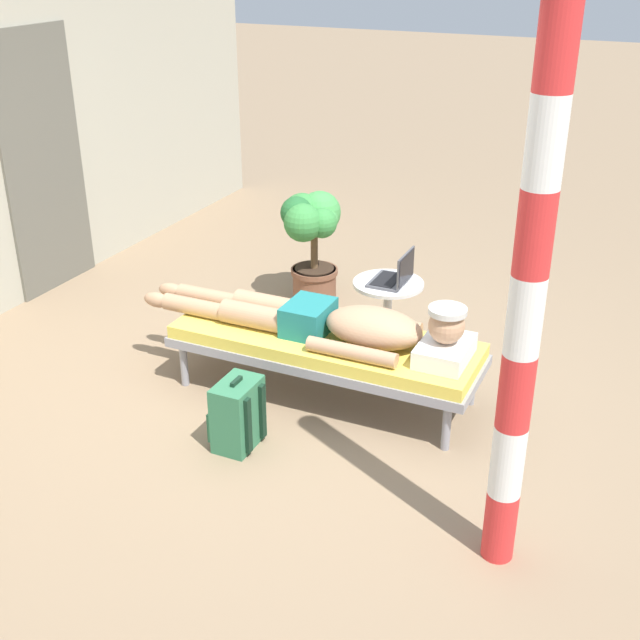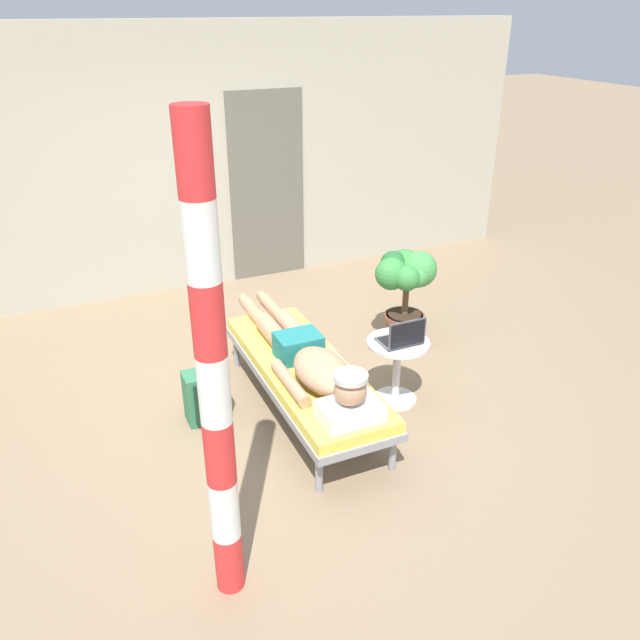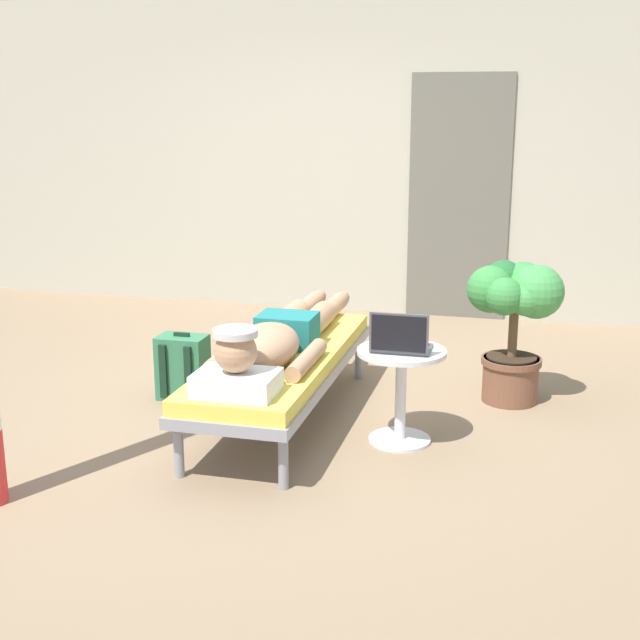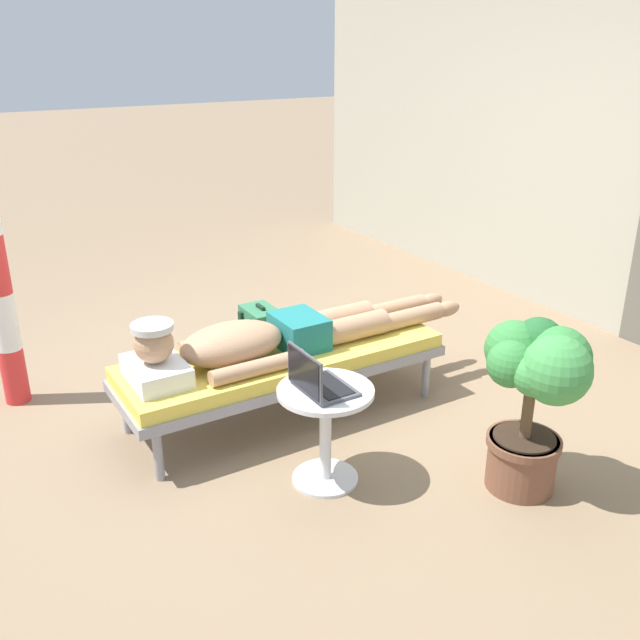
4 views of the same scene
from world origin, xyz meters
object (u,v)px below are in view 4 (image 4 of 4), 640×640
lounge_chair (283,361)px  potted_plant (536,384)px  person_reclining (269,337)px  backpack (262,336)px  side_table (325,419)px  laptop (317,381)px

lounge_chair → potted_plant: size_ratio=2.24×
person_reclining → backpack: size_ratio=5.12×
side_table → backpack: size_ratio=1.23×
person_reclining → potted_plant: size_ratio=2.51×
person_reclining → laptop: laptop is taller
lounge_chair → laptop: bearing=-15.4°
person_reclining → backpack: 0.84m
side_table → backpack: 1.48m
laptop → backpack: bearing=163.7°
side_table → potted_plant: potted_plant is taller
person_reclining → backpack: bearing=156.7°
lounge_chair → potted_plant: (1.28, 0.69, 0.23)m
person_reclining → side_table: size_ratio=4.15×
person_reclining → lounge_chair: bearing=90.0°
side_table → laptop: size_ratio=1.69×
potted_plant → laptop: bearing=-122.2°
potted_plant → side_table: bearing=-123.8°
lounge_chair → side_table: size_ratio=3.71×
lounge_chair → potted_plant: bearing=28.5°
side_table → backpack: (-1.43, 0.37, -0.16)m
lounge_chair → side_table: 0.73m
laptop → backpack: laptop is taller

